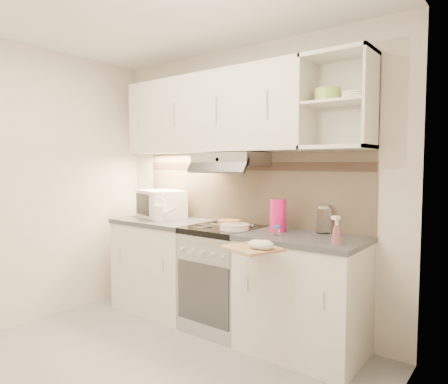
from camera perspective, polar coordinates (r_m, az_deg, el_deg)
The scene contains 17 objects.
ground at distance 3.01m, azimuth -14.12°, elevation -24.72°, with size 3.00×3.00×0.00m, color gray.
room_shell at distance 2.89m, azimuth -8.88°, elevation 7.65°, with size 3.04×2.84×2.52m.
base_cabinet_left at distance 4.06m, azimuth -8.53°, elevation -10.46°, with size 0.90×0.60×0.86m, color silver.
worktop_left at distance 3.97m, azimuth -8.60°, elevation -4.16°, with size 0.92×0.62×0.04m, color #47474C.
base_cabinet_right at distance 3.20m, azimuth 11.14°, elevation -14.50°, with size 0.90×0.60×0.86m, color silver.
worktop_right at distance 3.08m, azimuth 11.25°, elevation -6.55°, with size 0.92×0.62×0.04m, color #47474C.
electric_range at distance 3.57m, azimuth 0.05°, elevation -12.09°, with size 0.60×0.60×0.90m.
microwave at distance 4.13m, azimuth -9.00°, elevation -1.65°, with size 0.58×0.50×0.27m.
watering_can at distance 3.88m, azimuth -9.10°, elevation -2.84°, with size 0.26×0.14×0.23m.
plate_stack at distance 3.31m, azimuth 1.56°, elevation -5.01°, with size 0.24×0.24×0.05m.
bread_loaf at distance 3.49m, azimuth 0.77°, elevation -4.47°, with size 0.21×0.21×0.05m, color #B09240.
pink_pitcher at distance 3.24m, azimuth 7.73°, elevation -3.31°, with size 0.14×0.13×0.26m.
glass_jar at distance 3.21m, azimuth 14.03°, elevation -3.83°, with size 0.11×0.11×0.22m.
spice_jar at distance 3.05m, azimuth 7.54°, elevation -5.47°, with size 0.05×0.05×0.08m.
spray_bottle at distance 2.84m, azimuth 15.79°, elevation -5.52°, with size 0.08×0.08×0.20m.
cutting_board at distance 2.74m, azimuth 4.02°, elevation -8.04°, with size 0.34×0.31×0.02m, color #A2734D.
dish_towel at distance 2.71m, azimuth 4.65°, elevation -7.32°, with size 0.22×0.19×0.06m, color silver, non-canonical shape.
Camera 1 is at (2.09, -1.62, 1.44)m, focal length 32.00 mm.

